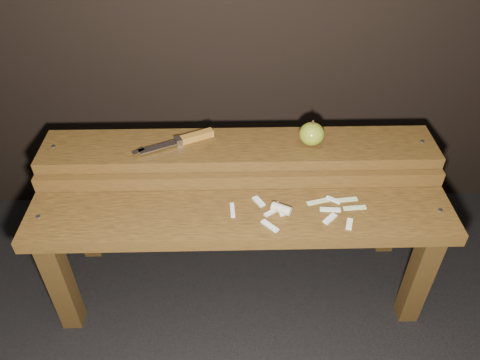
{
  "coord_description": "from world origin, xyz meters",
  "views": [
    {
      "loc": [
        -0.02,
        -0.99,
        1.32
      ],
      "look_at": [
        0.0,
        0.06,
        0.45
      ],
      "focal_mm": 35.0,
      "sensor_mm": 36.0,
      "label": 1
    }
  ],
  "objects_px": {
    "bench_rear_tier": "(239,167)",
    "bench_front_tier": "(241,233)",
    "apple": "(312,134)",
    "knife": "(187,139)"
  },
  "relations": [
    {
      "from": "bench_rear_tier",
      "to": "knife",
      "type": "distance_m",
      "value": 0.19
    },
    {
      "from": "bench_rear_tier",
      "to": "apple",
      "type": "distance_m",
      "value": 0.25
    },
    {
      "from": "bench_rear_tier",
      "to": "apple",
      "type": "xyz_separation_m",
      "value": [
        0.22,
        0.0,
        0.12
      ]
    },
    {
      "from": "bench_front_tier",
      "to": "knife",
      "type": "xyz_separation_m",
      "value": [
        -0.16,
        0.25,
        0.16
      ]
    },
    {
      "from": "bench_front_tier",
      "to": "apple",
      "type": "bearing_deg",
      "value": 46.75
    },
    {
      "from": "bench_rear_tier",
      "to": "apple",
      "type": "relative_size",
      "value": 14.88
    },
    {
      "from": "knife",
      "to": "bench_rear_tier",
      "type": "bearing_deg",
      "value": -7.5
    },
    {
      "from": "bench_rear_tier",
      "to": "bench_front_tier",
      "type": "bearing_deg",
      "value": -90.0
    },
    {
      "from": "apple",
      "to": "knife",
      "type": "height_order",
      "value": "apple"
    },
    {
      "from": "bench_front_tier",
      "to": "knife",
      "type": "relative_size",
      "value": 5.01
    }
  ]
}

